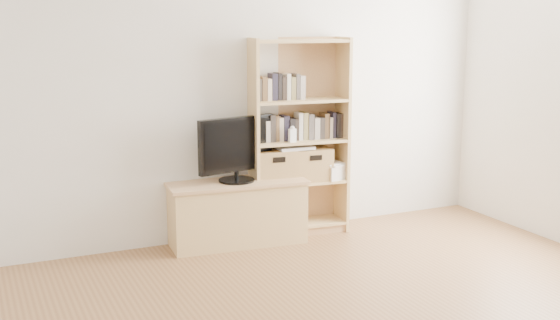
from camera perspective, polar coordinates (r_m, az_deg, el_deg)
back_wall at (r=5.98m, az=-2.31°, el=6.05°), size 4.50×0.02×2.60m
tv_stand at (r=5.90m, az=-3.52°, el=-4.38°), size 1.15×0.50×0.51m
bookshelf at (r=6.05m, az=1.54°, el=1.84°), size 0.88×0.38×1.71m
television at (r=5.77m, az=-3.59°, el=0.89°), size 0.69×0.20×0.55m
books_row_mid at (r=6.05m, az=1.48°, el=2.74°), size 0.84×0.23×0.22m
books_row_upper at (r=5.94m, az=-0.22°, el=5.96°), size 0.43×0.19×0.22m
baby_monitor at (r=5.92m, az=1.01°, el=2.01°), size 0.06×0.04×0.11m
basket_left at (r=6.02m, az=-0.48°, el=-0.50°), size 0.38×0.33×0.29m
basket_right at (r=6.13m, az=2.45°, el=-0.31°), size 0.37×0.31×0.28m
laptop at (r=6.03m, az=1.17°, el=1.04°), size 0.33×0.24×0.02m
magazine_stack at (r=6.22m, az=4.07°, el=-0.89°), size 0.24×0.30×0.12m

